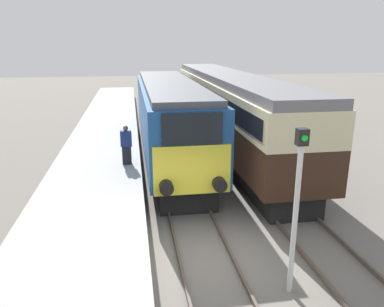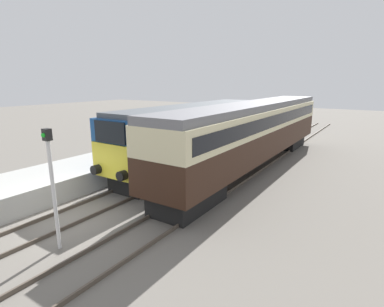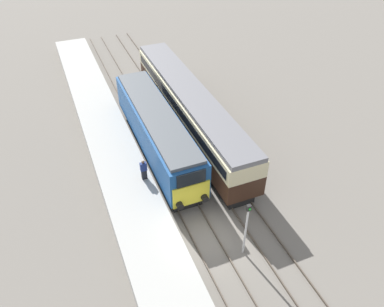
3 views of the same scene
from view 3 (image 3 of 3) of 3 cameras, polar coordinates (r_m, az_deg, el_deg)
The scene contains 8 objects.
ground_plane at distance 23.42m, azimuth 2.11°, elevation -13.15°, with size 120.00×120.00×0.00m, color slate.
platform_left at distance 27.81m, azimuth -10.87°, elevation -2.26°, with size 3.50×50.00×1.02m.
rails_near_track at distance 26.50m, azimuth -2.29°, elevation -5.18°, with size 1.51×60.00×0.14m.
rails_far_track at distance 27.50m, azimuth 4.37°, elevation -3.31°, with size 1.50×60.00×0.14m.
locomotive at distance 28.25m, azimuth -5.36°, elevation 3.41°, with size 2.70×14.12×3.93m.
passenger_carriage at distance 30.44m, azimuth -0.33°, elevation 7.09°, with size 2.75×19.33×4.10m.
person_on_platform at distance 25.46m, azimuth -7.37°, elevation -2.48°, with size 0.44×0.26×1.57m.
signal_post at distance 21.29m, azimuth 8.28°, elevation -10.83°, with size 0.24×0.28×3.96m.
Camera 3 is at (-6.27, -13.12, 18.36)m, focal length 35.00 mm.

